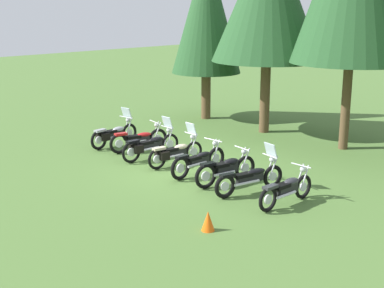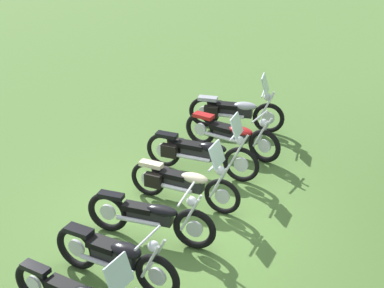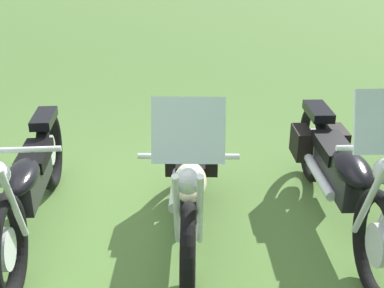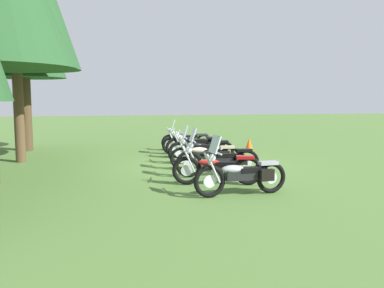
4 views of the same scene
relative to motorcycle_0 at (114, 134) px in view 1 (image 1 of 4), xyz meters
name	(u,v)px [view 1 (image 1 of 4)]	position (x,y,z in m)	size (l,w,h in m)	color
ground_plane	(188,169)	(4.06, -0.01, -0.47)	(80.00, 80.00, 0.00)	#4C7033
motorcycle_0	(114,134)	(0.00, 0.00, 0.00)	(0.71, 2.23, 1.37)	black
motorcycle_1	(139,139)	(1.19, 0.26, -0.03)	(0.80, 2.25, 1.02)	black
motorcycle_2	(151,145)	(2.27, -0.10, 0.01)	(0.61, 2.40, 1.38)	black
motorcycle_3	(175,152)	(3.46, -0.03, -0.01)	(0.66, 2.20, 1.36)	black
motorcycle_4	(199,161)	(4.70, -0.15, -0.02)	(0.78, 2.30, 1.02)	black
motorcycle_5	(226,169)	(5.91, -0.21, 0.00)	(0.68, 2.20, 1.03)	black
motorcycle_6	(251,177)	(6.90, -0.27, -0.02)	(0.76, 2.35, 1.35)	black
motorcycle_7	(287,189)	(8.19, -0.32, -0.03)	(0.65, 2.15, 0.99)	black
pine_tree_0	(207,11)	(-1.18, 6.07, 4.39)	(3.12, 3.12, 7.66)	brown
traffic_cone	(208,221)	(7.94, -3.04, -0.23)	(0.32, 0.32, 0.48)	#EA590F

